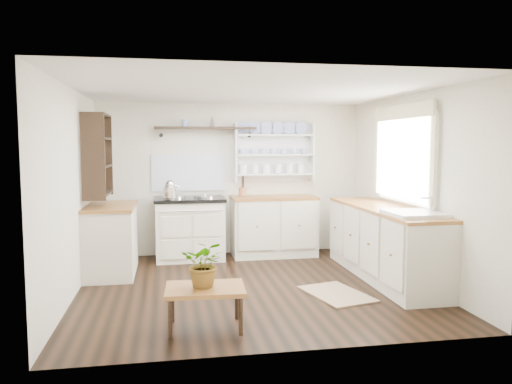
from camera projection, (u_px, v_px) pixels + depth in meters
floor at (252, 286)px, 5.91m from camera, size 4.00×3.80×0.01m
wall_back at (231, 179)px, 7.66m from camera, size 4.00×0.02×2.30m
wall_right at (412, 187)px, 6.15m from camera, size 0.02×3.80×2.30m
wall_left at (72, 193)px, 5.45m from camera, size 0.02×3.80×2.30m
ceiling at (252, 90)px, 5.69m from camera, size 4.00×3.80×0.01m
window at (403, 153)px, 6.25m from camera, size 0.08×1.55×1.22m
aga_cooker at (190, 228)px, 7.29m from camera, size 1.01×0.70×0.94m
back_cabinets at (273, 225)px, 7.54m from camera, size 1.27×0.63×0.90m
right_cabinets at (384, 242)px, 6.26m from camera, size 0.62×2.43×0.90m
belfast_sink at (414, 224)px, 5.49m from camera, size 0.55×0.60×0.45m
left_cabinets at (111, 239)px, 6.45m from camera, size 0.62×1.13×0.90m
plate_rack at (273, 152)px, 7.70m from camera, size 1.20×0.22×0.90m
high_shelf at (206, 129)px, 7.40m from camera, size 1.50×0.29×0.16m
left_shelving at (97, 154)px, 6.33m from camera, size 0.28×0.80×1.05m
kettle at (170, 189)px, 7.07m from camera, size 0.20×0.20×0.24m
utensil_crock at (242, 192)px, 7.49m from camera, size 0.10×0.10×0.12m
center_table at (205, 292)px, 4.53m from camera, size 0.74×0.55×0.39m
potted_plant at (205, 264)px, 4.50m from camera, size 0.46×0.43×0.43m
floor_rug at (337, 294)px, 5.59m from camera, size 0.74×0.96×0.02m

